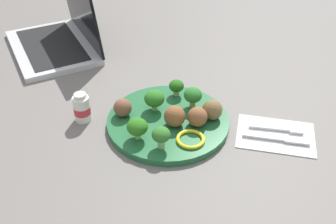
% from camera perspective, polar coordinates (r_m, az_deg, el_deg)
% --- Properties ---
extents(ground_plane, '(4.00, 4.00, 0.00)m').
position_cam_1_polar(ground_plane, '(0.94, 0.00, -1.77)').
color(ground_plane, slate).
extents(plate, '(0.28, 0.28, 0.02)m').
position_cam_1_polar(plate, '(0.93, 0.00, -1.38)').
color(plate, '#236638').
rests_on(plate, ground_plane).
extents(broccoli_floret_near_rim, '(0.05, 0.05, 0.05)m').
position_cam_1_polar(broccoli_floret_near_rim, '(0.86, -4.35, -2.13)').
color(broccoli_floret_near_rim, '#A2CF74').
rests_on(broccoli_floret_near_rim, plate).
extents(broccoli_floret_far_rim, '(0.05, 0.05, 0.05)m').
position_cam_1_polar(broccoli_floret_far_rim, '(0.94, -1.93, 1.90)').
color(broccoli_floret_far_rim, '#92D06C').
rests_on(broccoli_floret_far_rim, plate).
extents(broccoli_floret_mid_left, '(0.04, 0.04, 0.05)m').
position_cam_1_polar(broccoli_floret_mid_left, '(0.83, -0.98, -3.31)').
color(broccoli_floret_mid_left, '#92C672').
rests_on(broccoli_floret_mid_left, plate).
extents(broccoli_floret_back_left, '(0.04, 0.04, 0.05)m').
position_cam_1_polar(broccoli_floret_back_left, '(0.95, 3.54, 2.35)').
color(broccoli_floret_back_left, '#9CBA7C').
rests_on(broccoli_floret_back_left, plate).
extents(broccoli_floret_center, '(0.04, 0.04, 0.04)m').
position_cam_1_polar(broccoli_floret_center, '(0.99, 1.27, 3.63)').
color(broccoli_floret_center, '#A7BB75').
rests_on(broccoli_floret_center, plate).
extents(meatball_front_left, '(0.05, 0.05, 0.05)m').
position_cam_1_polar(meatball_front_left, '(0.89, 0.94, -0.61)').
color(meatball_front_left, brown).
rests_on(meatball_front_left, plate).
extents(meatball_mid_right, '(0.05, 0.05, 0.05)m').
position_cam_1_polar(meatball_mid_right, '(0.92, 6.26, 0.32)').
color(meatball_mid_right, brown).
rests_on(meatball_mid_right, plate).
extents(meatball_center, '(0.04, 0.04, 0.04)m').
position_cam_1_polar(meatball_center, '(0.93, -6.41, 0.61)').
color(meatball_center, brown).
rests_on(meatball_center, plate).
extents(meatball_far_rim, '(0.04, 0.04, 0.04)m').
position_cam_1_polar(meatball_far_rim, '(0.90, 4.17, -0.68)').
color(meatball_far_rim, brown).
rests_on(meatball_far_rim, plate).
extents(pepper_ring_center, '(0.07, 0.07, 0.01)m').
position_cam_1_polar(pepper_ring_center, '(0.87, 3.20, -3.84)').
color(pepper_ring_center, yellow).
rests_on(pepper_ring_center, plate).
extents(napkin, '(0.17, 0.12, 0.01)m').
position_cam_1_polar(napkin, '(0.93, 14.92, -3.12)').
color(napkin, white).
rests_on(napkin, ground_plane).
extents(fork, '(0.12, 0.02, 0.01)m').
position_cam_1_polar(fork, '(0.95, 15.44, -2.24)').
color(fork, silver).
rests_on(fork, napkin).
extents(knife, '(0.15, 0.02, 0.01)m').
position_cam_1_polar(knife, '(0.92, 15.41, -3.64)').
color(knife, silver).
rests_on(knife, napkin).
extents(yogurt_bottle, '(0.04, 0.04, 0.07)m').
position_cam_1_polar(yogurt_bottle, '(0.95, -12.04, 0.52)').
color(yogurt_bottle, white).
rests_on(yogurt_bottle, ground_plane).
extents(laptop, '(0.37, 0.39, 0.22)m').
position_cam_1_polar(laptop, '(1.27, -14.97, 10.33)').
color(laptop, silver).
rests_on(laptop, ground_plane).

